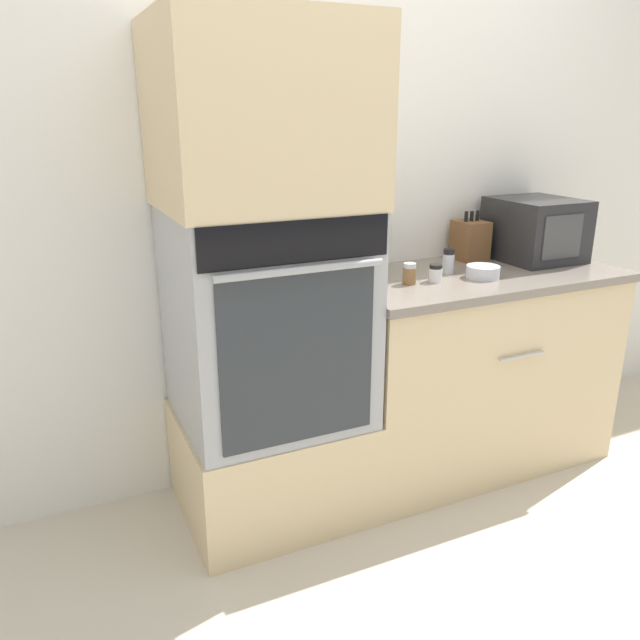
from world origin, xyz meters
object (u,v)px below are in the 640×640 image
at_px(knife_block, 470,240).
at_px(condiment_jar_mid, 409,274).
at_px(microwave, 535,229).
at_px(wall_oven, 267,316).
at_px(condiment_jar_back, 379,274).
at_px(condiment_jar_near, 435,273).
at_px(bowl, 483,272).
at_px(condiment_jar_far, 448,261).

bearing_deg(knife_block, condiment_jar_mid, -152.76).
bearing_deg(microwave, wall_oven, -176.22).
height_order(wall_oven, condiment_jar_back, wall_oven).
distance_m(microwave, knife_block, 0.30).
relative_size(wall_oven, condiment_jar_near, 11.42).
xyz_separation_m(bowl, condiment_jar_near, (-0.21, 0.03, 0.01)).
bearing_deg(microwave, bowl, -157.71).
relative_size(knife_block, bowl, 1.65).
height_order(knife_block, condiment_jar_mid, knife_block).
height_order(condiment_jar_mid, condiment_jar_far, condiment_jar_far).
xyz_separation_m(bowl, condiment_jar_back, (-0.42, 0.11, 0.01)).
xyz_separation_m(wall_oven, microwave, (1.32, 0.09, 0.20)).
distance_m(condiment_jar_near, condiment_jar_far, 0.17).
bearing_deg(condiment_jar_near, condiment_jar_back, 157.64).
relative_size(condiment_jar_mid, condiment_jar_back, 1.17).
xyz_separation_m(knife_block, condiment_jar_near, (-0.36, -0.26, -0.06)).
bearing_deg(knife_block, condiment_jar_far, -145.05).
bearing_deg(condiment_jar_far, wall_oven, -177.16).
height_order(knife_block, bowl, knife_block).
bearing_deg(condiment_jar_far, knife_block, 34.95).
bearing_deg(condiment_jar_back, condiment_jar_near, -22.36).
xyz_separation_m(knife_block, bowl, (-0.15, -0.29, -0.06)).
distance_m(wall_oven, condiment_jar_back, 0.49).
relative_size(microwave, bowl, 2.74).
xyz_separation_m(knife_block, condiment_jar_back, (-0.57, -0.17, -0.05)).
height_order(condiment_jar_near, condiment_jar_back, condiment_jar_back).
distance_m(knife_block, bowl, 0.33).
xyz_separation_m(bowl, condiment_jar_mid, (-0.32, 0.04, 0.02)).
xyz_separation_m(wall_oven, condiment_jar_far, (0.82, 0.04, 0.12)).
bearing_deg(bowl, microwave, 22.29).
height_order(bowl, condiment_jar_back, condiment_jar_back).
bearing_deg(condiment_jar_near, condiment_jar_mid, 172.64).
bearing_deg(microwave, condiment_jar_mid, -170.13).
bearing_deg(condiment_jar_far, microwave, 5.33).
distance_m(knife_block, condiment_jar_far, 0.29).
bearing_deg(bowl, condiment_jar_far, 122.11).
bearing_deg(condiment_jar_mid, wall_oven, 175.81).
xyz_separation_m(wall_oven, bowl, (0.90, -0.09, 0.09)).
bearing_deg(condiment_jar_mid, condiment_jar_back, 143.43).
xyz_separation_m(knife_block, condiment_jar_mid, (-0.48, -0.25, -0.05)).
bearing_deg(condiment_jar_back, bowl, -15.25).
distance_m(wall_oven, bowl, 0.91).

